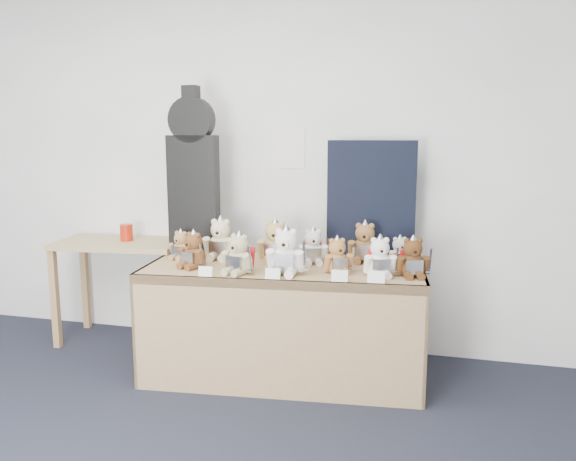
% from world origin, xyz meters
% --- Properties ---
extents(room_shell, '(6.00, 6.00, 6.00)m').
position_xyz_m(room_shell, '(0.69, 2.49, 1.50)').
color(room_shell, white).
rests_on(room_shell, floor).
extents(display_table, '(1.87, 0.93, 0.75)m').
position_xyz_m(display_table, '(0.80, 1.84, 0.59)').
color(display_table, olive).
rests_on(display_table, floor).
extents(side_table, '(1.00, 0.62, 0.79)m').
position_xyz_m(side_table, '(-0.59, 2.22, 0.67)').
color(side_table, tan).
rests_on(side_table, floor).
extents(guitar_case, '(0.36, 0.12, 1.18)m').
position_xyz_m(guitar_case, '(0.07, 2.12, 1.33)').
color(guitar_case, black).
rests_on(guitar_case, display_table).
extents(navy_board, '(0.61, 0.02, 0.81)m').
position_xyz_m(navy_board, '(1.31, 2.30, 1.16)').
color(navy_board, black).
rests_on(navy_board, display_table).
extents(red_cup, '(0.10, 0.10, 0.13)m').
position_xyz_m(red_cup, '(-0.54, 2.24, 0.86)').
color(red_cup, '#AA1F0B').
rests_on(red_cup, side_table).
extents(teddy_front_far_left, '(0.21, 0.21, 0.27)m').
position_xyz_m(teddy_front_far_left, '(0.24, 1.71, 0.86)').
color(teddy_front_far_left, brown).
rests_on(teddy_front_far_left, display_table).
extents(teddy_front_left, '(0.23, 0.22, 0.28)m').
position_xyz_m(teddy_front_left, '(0.58, 1.64, 0.86)').
color(teddy_front_left, tan).
rests_on(teddy_front_left, display_table).
extents(teddy_front_centre, '(0.27, 0.21, 0.33)m').
position_xyz_m(teddy_front_centre, '(0.86, 1.70, 0.88)').
color(teddy_front_centre, white).
rests_on(teddy_front_centre, display_table).
extents(teddy_front_right, '(0.21, 0.20, 0.25)m').
position_xyz_m(teddy_front_right, '(1.16, 1.81, 0.85)').
color(teddy_front_right, '#A36F3D').
rests_on(teddy_front_right, display_table).
extents(teddy_front_far_right, '(0.23, 0.21, 0.27)m').
position_xyz_m(teddy_front_far_right, '(1.42, 1.80, 0.86)').
color(teddy_front_far_right, white).
rests_on(teddy_front_far_right, display_table).
extents(teddy_front_end, '(0.23, 0.20, 0.27)m').
position_xyz_m(teddy_front_end, '(1.62, 1.83, 0.86)').
color(teddy_front_end, '#51331C').
rests_on(teddy_front_end, display_table).
extents(teddy_back_left, '(0.26, 0.21, 0.32)m').
position_xyz_m(teddy_back_left, '(0.32, 2.00, 0.88)').
color(teddy_back_left, beige).
rests_on(teddy_back_left, display_table).
extents(teddy_back_centre_left, '(0.26, 0.22, 0.32)m').
position_xyz_m(teddy_back_centre_left, '(0.71, 2.00, 0.88)').
color(teddy_back_centre_left, tan).
rests_on(teddy_back_centre_left, display_table).
extents(teddy_back_centre_right, '(0.22, 0.20, 0.27)m').
position_xyz_m(teddy_back_centre_right, '(0.96, 2.03, 0.86)').
color(teddy_back_centre_right, silver).
rests_on(teddy_back_centre_right, display_table).
extents(teddy_back_right, '(0.25, 0.20, 0.31)m').
position_xyz_m(teddy_back_right, '(1.29, 2.15, 0.87)').
color(teddy_back_right, olive).
rests_on(teddy_back_right, display_table).
extents(teddy_back_end, '(0.18, 0.17, 0.22)m').
position_xyz_m(teddy_back_end, '(1.53, 2.09, 0.84)').
color(teddy_back_end, silver).
rests_on(teddy_back_end, display_table).
extents(teddy_back_far_left, '(0.18, 0.16, 0.22)m').
position_xyz_m(teddy_back_far_left, '(0.05, 1.93, 0.84)').
color(teddy_back_far_left, '#A0774A').
rests_on(teddy_back_far_left, display_table).
extents(entry_card_a, '(0.09, 0.03, 0.06)m').
position_xyz_m(entry_card_a, '(0.41, 1.51, 0.78)').
color(entry_card_a, white).
rests_on(entry_card_a, display_table).
extents(entry_card_b, '(0.09, 0.03, 0.06)m').
position_xyz_m(entry_card_b, '(0.82, 1.55, 0.79)').
color(entry_card_b, white).
rests_on(entry_card_b, display_table).
extents(entry_card_c, '(0.10, 0.03, 0.07)m').
position_xyz_m(entry_card_c, '(1.21, 1.59, 0.79)').
color(entry_card_c, white).
rests_on(entry_card_c, display_table).
extents(entry_card_d, '(0.10, 0.03, 0.07)m').
position_xyz_m(entry_card_d, '(1.42, 1.61, 0.79)').
color(entry_card_d, white).
rests_on(entry_card_d, display_table).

